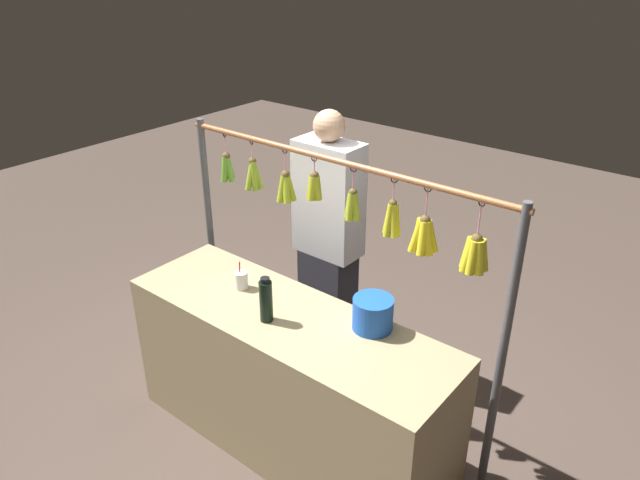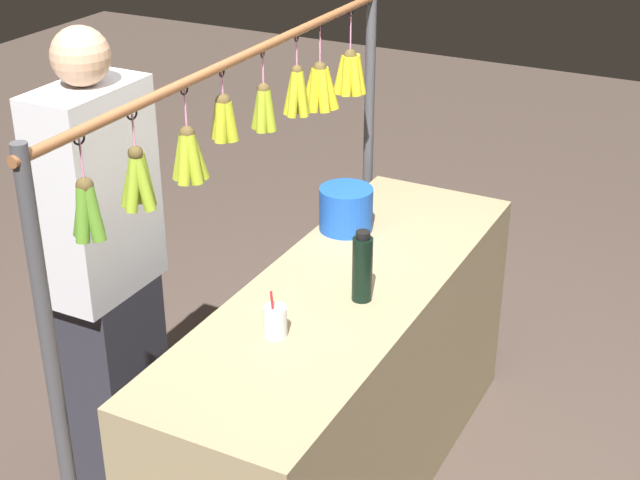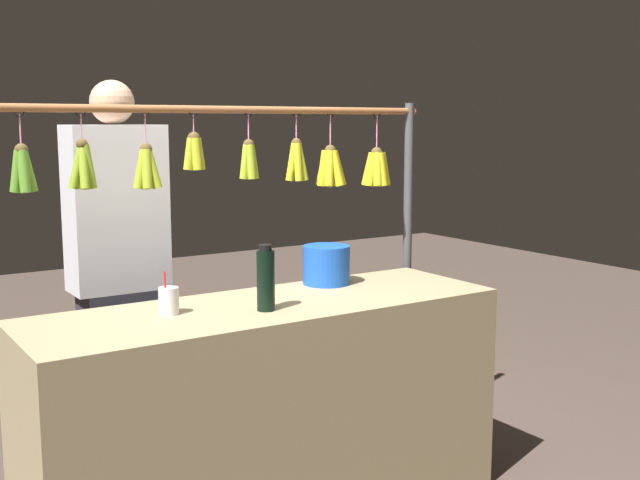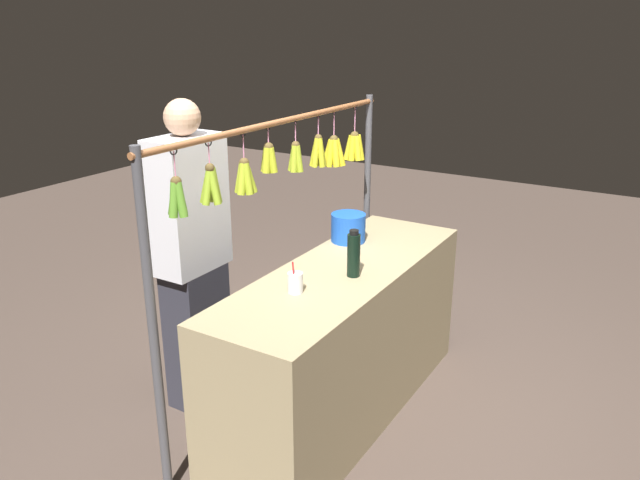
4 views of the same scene
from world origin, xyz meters
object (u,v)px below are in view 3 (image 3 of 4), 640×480
Objects in this scene: drink_cup at (169,301)px; water_bottle at (266,279)px; blue_bucket at (326,265)px; vendor_person at (119,282)px.

water_bottle is at bearing 156.45° from drink_cup.
vendor_person reaches higher than blue_bucket.
drink_cup is at bearing 10.07° from blue_bucket.
blue_bucket reaches higher than drink_cup.
blue_bucket is 0.95m from vendor_person.
water_bottle is 1.55× the size of drink_cup.
blue_bucket is 0.12× the size of vendor_person.
water_bottle reaches higher than drink_cup.
blue_bucket is (-0.47, -0.29, -0.04)m from water_bottle.
vendor_person is at bearing -38.07° from blue_bucket.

